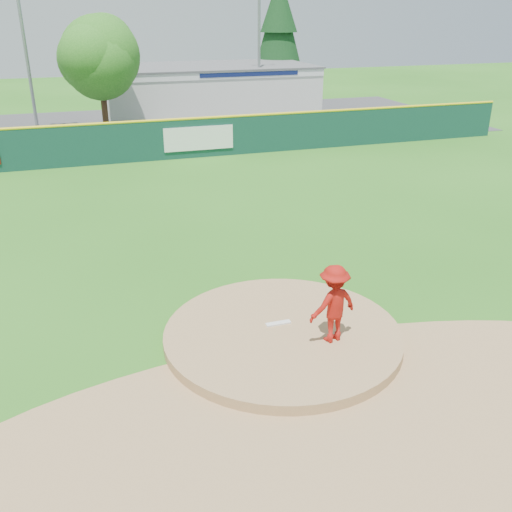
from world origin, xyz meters
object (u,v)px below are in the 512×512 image
object	(u,v)px
pool_building_grp	(208,88)
conifer_tree	(279,29)
deciduous_tree	(99,57)
pitcher	(333,304)
light_pole_right	(259,33)
van	(71,140)
light_pole_left	(22,28)

from	to	relation	value
pool_building_grp	conifer_tree	distance (m)	8.95
pool_building_grp	deciduous_tree	distance (m)	11.01
pitcher	conifer_tree	world-z (taller)	conifer_tree
pool_building_grp	deciduous_tree	xyz separation A→B (m)	(-8.00, -6.99, 2.89)
light_pole_right	pitcher	bearing A→B (deg)	-105.24
van	conifer_tree	bearing A→B (deg)	-69.15
van	light_pole_right	world-z (taller)	light_pole_right
light_pole_left	light_pole_right	xyz separation A→B (m)	(15.00, 2.00, -0.51)
van	pool_building_grp	size ratio (longest dim) A/B	0.35
pitcher	conifer_tree	size ratio (longest dim) A/B	0.19
van	deciduous_tree	size ratio (longest dim) A/B	0.73
conifer_tree	light_pole_right	xyz separation A→B (m)	(-4.00, -7.00, 0.00)
pitcher	pool_building_grp	bearing A→B (deg)	-111.22
light_pole_right	van	bearing A→B (deg)	-148.05
conifer_tree	light_pole_left	size ratio (longest dim) A/B	0.86
pitcher	light_pole_right	xyz separation A→B (m)	(8.09, 29.70, 4.39)
pitcher	pool_building_grp	world-z (taller)	pool_building_grp
pitcher	light_pole_left	distance (m)	28.96
pitcher	van	world-z (taller)	pitcher
light_pole_left	conifer_tree	bearing A→B (deg)	25.35
van	light_pole_right	size ratio (longest dim) A/B	0.53
light_pole_right	conifer_tree	bearing A→B (deg)	60.26
pool_building_grp	light_pole_right	bearing A→B (deg)	-44.95
light_pole_left	light_pole_right	bearing A→B (deg)	7.59
conifer_tree	light_pole_right	bearing A→B (deg)	-119.74
van	light_pole_left	bearing A→B (deg)	-3.70
van	light_pole_left	xyz separation A→B (m)	(-1.89, 6.18, 5.29)
van	light_pole_left	distance (m)	8.35
light_pole_left	pool_building_grp	bearing A→B (deg)	22.60
pitcher	pool_building_grp	xyz separation A→B (m)	(5.09, 32.69, 0.51)
pool_building_grp	conifer_tree	xyz separation A→B (m)	(7.00, 4.01, 3.88)
pool_building_grp	van	bearing A→B (deg)	-132.14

